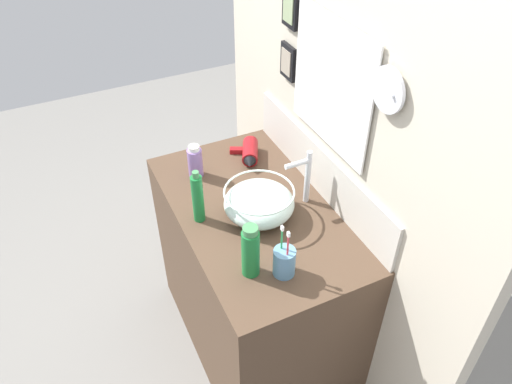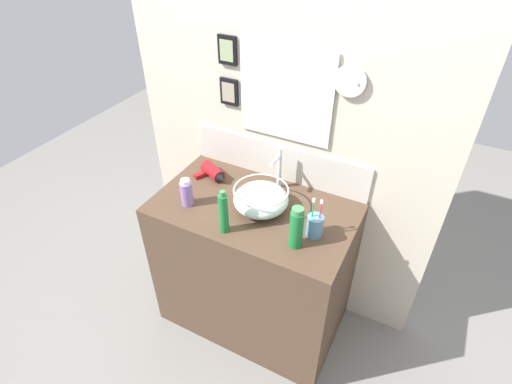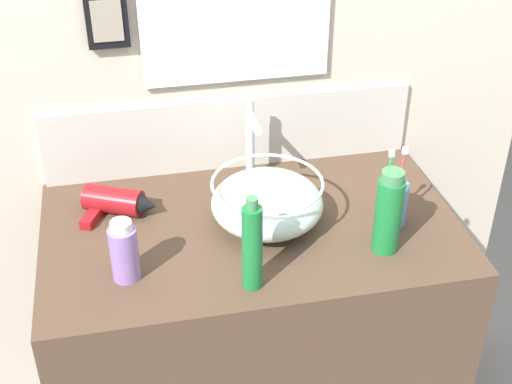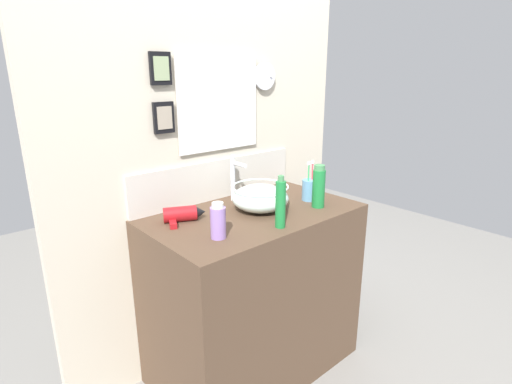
{
  "view_description": "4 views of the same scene",
  "coord_description": "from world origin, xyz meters",
  "px_view_note": "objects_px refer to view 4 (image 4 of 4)",
  "views": [
    {
      "loc": [
        1.36,
        -0.64,
        2.23
      ],
      "look_at": [
        0.01,
        0.0,
        0.99
      ],
      "focal_mm": 35.0,
      "sensor_mm": 36.0,
      "label": 1
    },
    {
      "loc": [
        0.73,
        -1.39,
        2.19
      ],
      "look_at": [
        0.01,
        0.0,
        0.99
      ],
      "focal_mm": 28.0,
      "sensor_mm": 36.0,
      "label": 2
    },
    {
      "loc": [
        -0.28,
        -1.41,
        1.94
      ],
      "look_at": [
        0.01,
        0.0,
        0.99
      ],
      "focal_mm": 50.0,
      "sensor_mm": 36.0,
      "label": 3
    },
    {
      "loc": [
        -1.21,
        -1.37,
        1.55
      ],
      "look_at": [
        0.01,
        0.0,
        0.99
      ],
      "focal_mm": 28.0,
      "sensor_mm": 36.0,
      "label": 4
    }
  ],
  "objects_px": {
    "glass_bowl_sink": "(260,197)",
    "lotion_bottle": "(319,187)",
    "toothbrush_cup": "(309,190)",
    "soap_dispenser": "(218,221)",
    "hair_drier": "(183,214)",
    "shampoo_bottle": "(281,204)",
    "faucet": "(234,175)"
  },
  "relations": [
    {
      "from": "glass_bowl_sink",
      "to": "faucet",
      "type": "xyz_separation_m",
      "value": [
        0.0,
        0.2,
        0.07
      ]
    },
    {
      "from": "glass_bowl_sink",
      "to": "lotion_bottle",
      "type": "height_order",
      "value": "lotion_bottle"
    },
    {
      "from": "hair_drier",
      "to": "glass_bowl_sink",
      "type": "bearing_deg",
      "value": -18.84
    },
    {
      "from": "toothbrush_cup",
      "to": "shampoo_bottle",
      "type": "xyz_separation_m",
      "value": [
        -0.39,
        -0.17,
        0.05
      ]
    },
    {
      "from": "toothbrush_cup",
      "to": "hair_drier",
      "type": "bearing_deg",
      "value": 165.23
    },
    {
      "from": "soap_dispenser",
      "to": "lotion_bottle",
      "type": "xyz_separation_m",
      "value": [
        0.61,
        -0.02,
        0.03
      ]
    },
    {
      "from": "toothbrush_cup",
      "to": "soap_dispenser",
      "type": "relative_size",
      "value": 1.4
    },
    {
      "from": "soap_dispenser",
      "to": "faucet",
      "type": "bearing_deg",
      "value": 43.44
    },
    {
      "from": "hair_drier",
      "to": "soap_dispenser",
      "type": "relative_size",
      "value": 1.35
    },
    {
      "from": "glass_bowl_sink",
      "to": "hair_drier",
      "type": "relative_size",
      "value": 1.34
    },
    {
      "from": "faucet",
      "to": "hair_drier",
      "type": "height_order",
      "value": "faucet"
    },
    {
      "from": "faucet",
      "to": "soap_dispenser",
      "type": "xyz_separation_m",
      "value": [
        -0.35,
        -0.34,
        -0.07
      ]
    },
    {
      "from": "glass_bowl_sink",
      "to": "soap_dispenser",
      "type": "xyz_separation_m",
      "value": [
        -0.35,
        -0.14,
        0.01
      ]
    },
    {
      "from": "hair_drier",
      "to": "soap_dispenser",
      "type": "xyz_separation_m",
      "value": [
        0.01,
        -0.26,
        0.04
      ]
    },
    {
      "from": "lotion_bottle",
      "to": "shampoo_bottle",
      "type": "height_order",
      "value": "shampoo_bottle"
    },
    {
      "from": "glass_bowl_sink",
      "to": "lotion_bottle",
      "type": "relative_size",
      "value": 1.28
    },
    {
      "from": "glass_bowl_sink",
      "to": "lotion_bottle",
      "type": "xyz_separation_m",
      "value": [
        0.25,
        -0.16,
        0.04
      ]
    },
    {
      "from": "faucet",
      "to": "glass_bowl_sink",
      "type": "bearing_deg",
      "value": -90.0
    },
    {
      "from": "glass_bowl_sink",
      "to": "lotion_bottle",
      "type": "distance_m",
      "value": 0.3
    },
    {
      "from": "hair_drier",
      "to": "faucet",
      "type": "bearing_deg",
      "value": 11.85
    },
    {
      "from": "faucet",
      "to": "hair_drier",
      "type": "xyz_separation_m",
      "value": [
        -0.36,
        -0.08,
        -0.11
      ]
    },
    {
      "from": "toothbrush_cup",
      "to": "soap_dispenser",
      "type": "xyz_separation_m",
      "value": [
        -0.66,
        -0.08,
        0.02
      ]
    },
    {
      "from": "toothbrush_cup",
      "to": "lotion_bottle",
      "type": "distance_m",
      "value": 0.13
    },
    {
      "from": "glass_bowl_sink",
      "to": "shampoo_bottle",
      "type": "bearing_deg",
      "value": -110.25
    },
    {
      "from": "hair_drier",
      "to": "soap_dispenser",
      "type": "distance_m",
      "value": 0.26
    },
    {
      "from": "shampoo_bottle",
      "to": "glass_bowl_sink",
      "type": "bearing_deg",
      "value": 69.75
    },
    {
      "from": "glass_bowl_sink",
      "to": "toothbrush_cup",
      "type": "xyz_separation_m",
      "value": [
        0.31,
        -0.05,
        -0.01
      ]
    },
    {
      "from": "hair_drier",
      "to": "lotion_bottle",
      "type": "bearing_deg",
      "value": -24.42
    },
    {
      "from": "hair_drier",
      "to": "shampoo_bottle",
      "type": "bearing_deg",
      "value": -50.98
    },
    {
      "from": "soap_dispenser",
      "to": "lotion_bottle",
      "type": "relative_size",
      "value": 0.71
    },
    {
      "from": "faucet",
      "to": "lotion_bottle",
      "type": "xyz_separation_m",
      "value": [
        0.25,
        -0.35,
        -0.04
      ]
    },
    {
      "from": "faucet",
      "to": "toothbrush_cup",
      "type": "distance_m",
      "value": 0.4
    }
  ]
}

